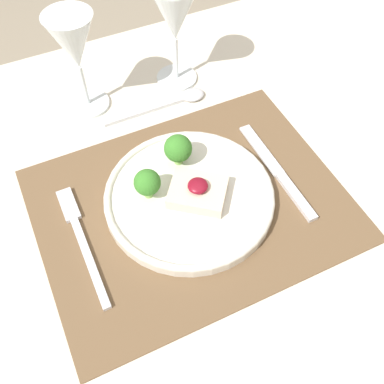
# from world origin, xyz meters

# --- Properties ---
(ground_plane) EXTENTS (8.00, 8.00, 0.00)m
(ground_plane) POSITION_xyz_m (0.00, 0.00, 0.00)
(ground_plane) COLOR gray
(dining_table) EXTENTS (1.36, 0.96, 0.73)m
(dining_table) POSITION_xyz_m (0.00, 0.00, 0.64)
(dining_table) COLOR beige
(dining_table) RESTS_ON ground_plane
(placemat) EXTENTS (0.48, 0.37, 0.00)m
(placemat) POSITION_xyz_m (0.00, 0.00, 0.73)
(placemat) COLOR brown
(placemat) RESTS_ON dining_table
(dinner_plate) EXTENTS (0.27, 0.27, 0.07)m
(dinner_plate) POSITION_xyz_m (0.00, 0.01, 0.75)
(dinner_plate) COLOR silver
(dinner_plate) RESTS_ON placemat
(fork) EXTENTS (0.02, 0.22, 0.01)m
(fork) POSITION_xyz_m (-0.18, 0.02, 0.73)
(fork) COLOR silver
(fork) RESTS_ON placemat
(knife) EXTENTS (0.02, 0.22, 0.01)m
(knife) POSITION_xyz_m (0.16, -0.01, 0.73)
(knife) COLOR silver
(knife) RESTS_ON placemat
(spoon) EXTENTS (0.20, 0.04, 0.01)m
(spoon) POSITION_xyz_m (0.07, 0.23, 0.73)
(spoon) COLOR silver
(spoon) RESTS_ON dining_table
(wine_glass_near) EXTENTS (0.08, 0.08, 0.19)m
(wine_glass_near) POSITION_xyz_m (0.10, 0.29, 0.86)
(wine_glass_near) COLOR white
(wine_glass_near) RESTS_ON dining_table
(wine_glass_far) EXTENTS (0.08, 0.08, 0.19)m
(wine_glass_far) POSITION_xyz_m (-0.08, 0.29, 0.86)
(wine_glass_far) COLOR white
(wine_glass_far) RESTS_ON dining_table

